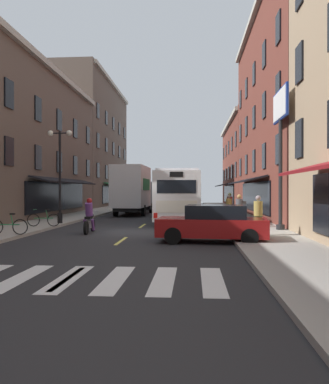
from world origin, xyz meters
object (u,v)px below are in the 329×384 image
Objects in this scene: box_truck at (134,190)px; sedan_mid at (148,203)px; bicycle_near at (44,219)px; pedestrian_near at (240,210)px; pedestrian_rear at (229,208)px; motorcycle_rider at (89,218)px; pedestrian_far at (230,206)px; pedestrian_mid at (258,215)px; bicycle_mid at (8,226)px; billboard_sign at (281,124)px; transit_bus at (181,195)px; street_lamp_twin at (60,172)px; sedan_near at (213,223)px.

sedan_mid is (0.18, 8.55, -1.29)m from box_truck.
sedan_mid reaches higher than bicycle_near.
pedestrian_rear is at bearing -18.13° from pedestrian_near.
sedan_mid is 21.30m from pedestrian_near.
pedestrian_rear is at bearing 40.08° from motorcycle_rider.
bicycle_near is 0.99× the size of pedestrian_far.
sedan_mid is 2.65× the size of pedestrian_mid.
pedestrian_near is at bearing 70.00° from pedestrian_far.
pedestrian_mid is (10.55, 0.56, 0.49)m from bicycle_mid.
box_truck is 4.67× the size of pedestrian_near.
pedestrian_near is 5.02m from pedestrian_far.
pedestrian_rear is at bearing -66.79° from sedan_mid.
billboard_sign is at bearing -120.12° from pedestrian_mid.
pedestrian_mid reaches higher than motorcycle_rider.
transit_bus is 14.38m from sedan_mid.
pedestrian_mid is at bearing -63.23° from box_truck.
street_lamp_twin is (-9.95, -3.42, 2.05)m from pedestrian_far.
billboard_sign is 7.61m from pedestrian_far.
street_lamp_twin is (-8.37, 6.37, 2.35)m from sedan_near.
transit_bus reaches higher than pedestrian_near.
pedestrian_near is (7.08, -20.09, 0.30)m from sedan_mid.
transit_bus is at bearing -69.70° from pedestrian_mid.
pedestrian_near is 0.32× the size of street_lamp_twin.
bicycle_mid is at bearing 105.79° from pedestrian_rear.
pedestrian_far is (7.24, 7.02, 0.32)m from motorcycle_rider.
bicycle_mid is 13.68m from pedestrian_far.
transit_bus is at bearing 63.66° from motorcycle_rider.
bicycle_near is at bearing 90.38° from pedestrian_rear.
pedestrian_far is at bearing -20.35° from pedestrian_near.
box_truck is 3.77× the size of motorcycle_rider.
sedan_mid is at bearing 112.79° from billboard_sign.
pedestrian_far is (1.59, 9.79, 0.30)m from sedan_near.
box_truck reaches higher than motorcycle_rider.
box_truck is 10.35m from street_lamp_twin.
box_truck is 9.79m from pedestrian_far.
transit_bus is 10.44m from pedestrian_mid.
box_truck is 1.77× the size of sedan_mid.
bicycle_near is at bearing 71.34° from pedestrian_near.
pedestrian_near is at bearing -63.26° from transit_bus.
pedestrian_mid reaches higher than bicycle_near.
pedestrian_mid is (10.49, -3.19, 0.49)m from bicycle_near.
pedestrian_mid is at bearing -72.56° from sedan_mid.
billboard_sign reaches higher than pedestrian_near.
box_truck is at bearing 109.13° from sedan_near.
pedestrian_near is (1.60, 4.77, 0.29)m from sedan_near.
sedan_mid is 2.74× the size of pedestrian_rear.
transit_bus is 7.30× the size of pedestrian_mid.
pedestrian_mid is 1.03× the size of pedestrian_rear.
motorcycle_rider is 3.62m from bicycle_mid.
sedan_near is 25.45m from sedan_mid.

